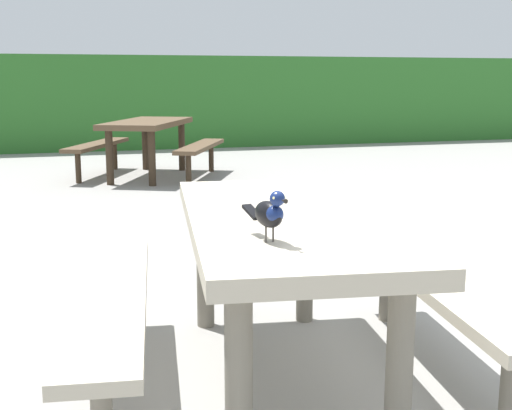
{
  "coord_description": "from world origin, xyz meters",
  "views": [
    {
      "loc": [
        -1.2,
        -2.31,
        1.29
      ],
      "look_at": [
        -0.53,
        -0.04,
        0.84
      ],
      "focal_mm": 47.23,
      "sensor_mm": 36.0,
      "label": 1
    }
  ],
  "objects": [
    {
      "name": "ground_plane",
      "position": [
        0.0,
        0.0,
        0.0
      ],
      "size": [
        60.0,
        60.0,
        0.0
      ],
      "primitive_type": "plane",
      "color": "gray"
    },
    {
      "name": "hedge_wall",
      "position": [
        0.0,
        10.49,
        0.84
      ],
      "size": [
        28.0,
        1.23,
        1.68
      ],
      "primitive_type": "cube",
      "color": "#2D6B28",
      "rests_on": "ground"
    },
    {
      "name": "picnic_table_foreground",
      "position": [
        -0.33,
        0.27,
        0.56
      ],
      "size": [
        1.9,
        1.92,
        0.74
      ],
      "color": "#B2A893",
      "rests_on": "ground"
    },
    {
      "name": "bird_grackle",
      "position": [
        -0.53,
        -0.2,
        0.84
      ],
      "size": [
        0.1,
        0.29,
        0.18
      ],
      "color": "black",
      "rests_on": "picnic_table_foreground"
    },
    {
      "name": "picnic_table_mid_right",
      "position": [
        -0.08,
        6.51,
        0.56
      ],
      "size": [
        2.24,
        2.26,
        0.74
      ],
      "color": "brown",
      "rests_on": "ground"
    }
  ]
}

